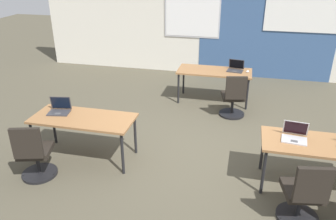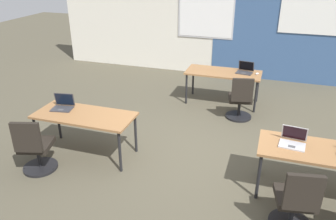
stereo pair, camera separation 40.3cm
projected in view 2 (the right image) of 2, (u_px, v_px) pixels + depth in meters
ground_plane at (199, 152)px, 5.66m from camera, size 24.00×24.00×0.00m
back_wall_assembly at (240, 23)px, 8.67m from camera, size 10.00×0.27×2.80m
desk_near_left at (85, 118)px, 5.35m from camera, size 1.60×0.70×0.72m
desk_near_right at (321, 154)px, 4.37m from camera, size 1.60×0.70×0.72m
desk_far_center at (223, 74)px, 7.28m from camera, size 1.60×0.70×0.72m
laptop_far_right at (245, 70)px, 7.19m from camera, size 0.37×0.33×0.23m
mouse_far_right at (257, 74)px, 7.09m from camera, size 0.08×0.11×0.03m
chair_far_right at (240, 102)px, 6.65m from camera, size 0.52×0.58×0.92m
laptop_near_left_end at (63, 105)px, 5.51m from camera, size 0.37×0.32×0.24m
chair_near_left_end at (35, 150)px, 5.01m from camera, size 0.54×0.60×0.92m
laptop_near_right_inner at (293, 141)px, 4.47m from camera, size 0.36×0.32×0.23m
chair_near_right_inner at (295, 205)px, 3.91m from camera, size 0.52×0.57×0.92m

